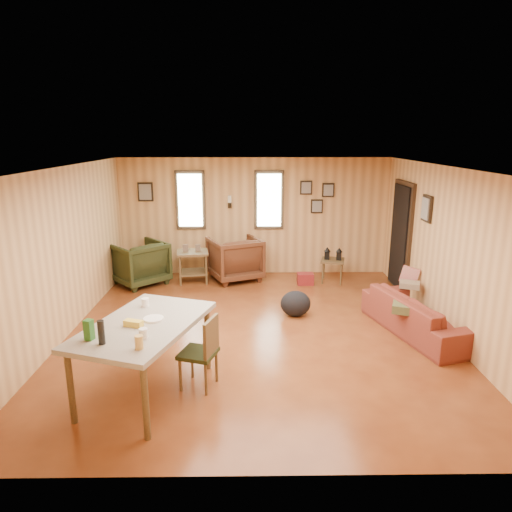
{
  "coord_description": "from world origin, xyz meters",
  "views": [
    {
      "loc": [
        -0.09,
        -6.29,
        2.82
      ],
      "look_at": [
        0.0,
        0.4,
        1.05
      ],
      "focal_mm": 32.0,
      "sensor_mm": 36.0,
      "label": 1
    }
  ],
  "objects_px": {
    "recliner_brown": "(235,256)",
    "dining_table": "(143,330)",
    "side_table": "(333,258)",
    "sofa": "(419,308)",
    "recliner_green": "(139,261)",
    "end_table": "(193,261)"
  },
  "relations": [
    {
      "from": "recliner_brown",
      "to": "dining_table",
      "type": "height_order",
      "value": "dining_table"
    },
    {
      "from": "side_table",
      "to": "dining_table",
      "type": "height_order",
      "value": "dining_table"
    },
    {
      "from": "sofa",
      "to": "recliner_green",
      "type": "relative_size",
      "value": 2.1
    },
    {
      "from": "recliner_green",
      "to": "recliner_brown",
      "type": "bearing_deg",
      "value": 145.15
    },
    {
      "from": "end_table",
      "to": "side_table",
      "type": "relative_size",
      "value": 1.08
    },
    {
      "from": "recliner_green",
      "to": "end_table",
      "type": "height_order",
      "value": "recliner_green"
    },
    {
      "from": "dining_table",
      "to": "recliner_green",
      "type": "bearing_deg",
      "value": 122.59
    },
    {
      "from": "sofa",
      "to": "side_table",
      "type": "height_order",
      "value": "sofa"
    },
    {
      "from": "recliner_brown",
      "to": "recliner_green",
      "type": "height_order",
      "value": "recliner_brown"
    },
    {
      "from": "recliner_brown",
      "to": "recliner_green",
      "type": "bearing_deg",
      "value": -15.13
    },
    {
      "from": "recliner_green",
      "to": "dining_table",
      "type": "bearing_deg",
      "value": 60.92
    },
    {
      "from": "end_table",
      "to": "dining_table",
      "type": "xyz_separation_m",
      "value": [
        -0.03,
        -4.07,
        0.35
      ]
    },
    {
      "from": "recliner_brown",
      "to": "side_table",
      "type": "height_order",
      "value": "recliner_brown"
    },
    {
      "from": "sofa",
      "to": "recliner_green",
      "type": "height_order",
      "value": "recliner_green"
    },
    {
      "from": "sofa",
      "to": "recliner_green",
      "type": "bearing_deg",
      "value": 46.66
    },
    {
      "from": "recliner_green",
      "to": "sofa",
      "type": "bearing_deg",
      "value": 109.78
    },
    {
      "from": "recliner_brown",
      "to": "dining_table",
      "type": "distance_m",
      "value": 4.32
    },
    {
      "from": "sofa",
      "to": "end_table",
      "type": "relative_size",
      "value": 2.55
    },
    {
      "from": "sofa",
      "to": "recliner_green",
      "type": "distance_m",
      "value": 5.19
    },
    {
      "from": "side_table",
      "to": "sofa",
      "type": "bearing_deg",
      "value": -71.07
    },
    {
      "from": "side_table",
      "to": "end_table",
      "type": "bearing_deg",
      "value": 178.96
    },
    {
      "from": "recliner_green",
      "to": "end_table",
      "type": "relative_size",
      "value": 1.21
    }
  ]
}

